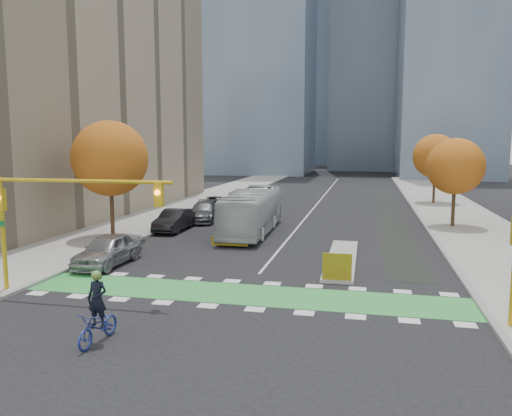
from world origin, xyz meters
The scene contains 25 objects.
ground centered at (0.00, 0.00, 0.00)m, with size 300.00×300.00×0.00m, color black.
sidewalk_west centered at (-13.50, 20.00, 0.07)m, with size 7.00×120.00×0.15m, color gray.
sidewalk_east centered at (13.50, 20.00, 0.07)m, with size 7.00×120.00×0.15m, color gray.
curb_west centered at (-10.00, 20.00, 0.07)m, with size 0.30×120.00×0.16m, color gray.
curb_east centered at (10.00, 20.00, 0.07)m, with size 0.30×120.00×0.16m, color gray.
bike_crossing centered at (0.00, 1.50, 0.01)m, with size 20.00×3.00×0.01m, color green.
centre_line centered at (0.00, 40.00, 0.01)m, with size 0.15×70.00×0.01m, color silver.
bike_lane_paint centered at (7.50, 30.00, 0.01)m, with size 2.50×50.00×0.01m, color black.
median_island centered at (4.00, 9.00, 0.08)m, with size 1.60×10.00×0.16m, color gray.
hazard_board centered at (4.00, 4.20, 0.80)m, with size 1.40×0.12×1.30m, color yellow.
building_west centered at (-24.00, 22.00, 12.50)m, with size 16.00×44.00×25.00m, color gray.
tower_nw centered at (-18.00, 90.00, 35.00)m, with size 22.00×22.00×70.00m, color #47566B.
tower_ne centered at (20.00, 85.00, 30.00)m, with size 18.00×24.00×60.00m, color #47566B.
tower_far centered at (-4.00, 140.00, 40.00)m, with size 26.00×26.00×80.00m, color #47566B.
tree_west centered at (-12.00, 12.00, 5.62)m, with size 5.20×5.20×8.22m.
tree_east_near centered at (12.00, 22.00, 4.86)m, with size 4.40×4.40×7.08m.
tree_east_far centered at (12.50, 38.00, 5.24)m, with size 4.80×4.80×7.65m.
traffic_signal_west centered at (-7.93, -0.51, 4.03)m, with size 8.53×0.56×5.20m.
cyclist centered at (-3.39, -4.85, 0.83)m, with size 0.90×2.21×2.50m.
bus centered at (-3.00, 16.48, 1.64)m, with size 2.76×11.77×3.28m, color #B4BABC.
parked_car_a centered at (-8.52, 5.00, 0.86)m, with size 2.03×5.03×1.72m, color #97979C.
parked_car_b centered at (-9.00, 15.93, 0.82)m, with size 1.74×5.00×1.65m, color black.
parked_car_c centered at (-8.31, 20.93, 0.82)m, with size 2.31×5.67×1.65m, color #505156.
parked_car_d centered at (-9.00, 25.93, 0.78)m, with size 2.59×5.61×1.56m, color black.
parked_car_e centered at (-7.49, 31.23, 0.85)m, with size 2.00×4.97×1.69m, color gray.
Camera 1 is at (5.28, -19.40, 6.70)m, focal length 35.00 mm.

